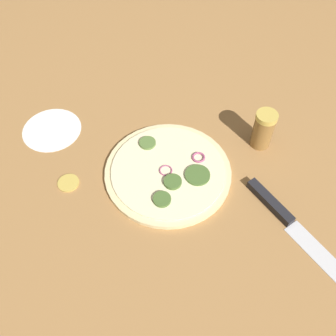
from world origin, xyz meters
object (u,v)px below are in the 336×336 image
Objects in this scene: knife at (282,215)px; loose_cap at (68,182)px; pizza at (168,172)px; spice_jar at (263,129)px.

loose_cap is (-0.31, -0.33, -0.00)m from knife.
pizza is at bearing -149.92° from knife.
pizza is 0.23m from spice_jar.
knife is (0.21, 0.14, -0.00)m from pizza.
spice_jar is at bearing 150.45° from knife.
knife is 0.20m from spice_jar.
pizza is 2.90× the size of spice_jar.
spice_jar is at bearing 79.91° from pizza.
pizza is 5.95× the size of loose_cap.
pizza is 0.97× the size of knife.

